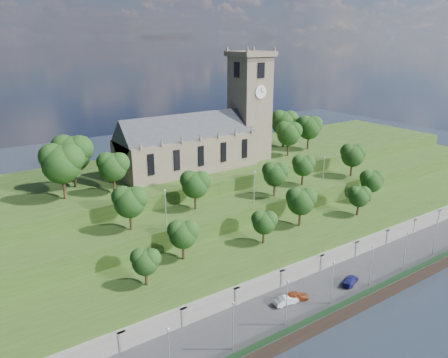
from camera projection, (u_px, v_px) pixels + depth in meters
ground at (349, 317)px, 72.54m from camera, size 320.00×320.00×0.00m
promenade at (323, 295)px, 76.94m from camera, size 160.00×12.00×2.00m
quay_wall at (350, 311)px, 72.16m from camera, size 160.00×0.50×2.20m
fence at (348, 302)px, 72.21m from camera, size 160.00×0.10×1.20m
retaining_wall at (299, 273)px, 81.16m from camera, size 160.00×2.10×5.00m
embankment_lower at (278, 253)px, 85.42m from camera, size 160.00×12.00×8.00m
embankment_upper at (245, 225)px, 93.43m from camera, size 160.00×10.00×12.00m
hilltop at (194, 191)px, 109.44m from camera, size 160.00×32.00×15.00m
church at (205, 135)px, 102.08m from camera, size 38.60×12.35×27.60m
trees_lower at (291, 207)px, 84.69m from camera, size 63.40×8.68×8.10m
trees_upper at (257, 174)px, 90.63m from camera, size 62.70×8.36×8.12m
trees_hilltop at (193, 141)px, 99.45m from camera, size 73.37×16.22×10.92m
lamp_posts_promenade at (332, 279)px, 71.41m from camera, size 60.36×0.36×7.82m
lamp_posts_upper at (254, 184)px, 87.98m from camera, size 40.36×0.36×6.92m
car_left at (296, 296)px, 73.50m from camera, size 4.77×3.22×1.51m
car_middle at (286, 300)px, 72.37m from camera, size 4.49×2.09×1.43m
car_right at (350, 280)px, 78.43m from camera, size 4.95×3.39×1.33m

